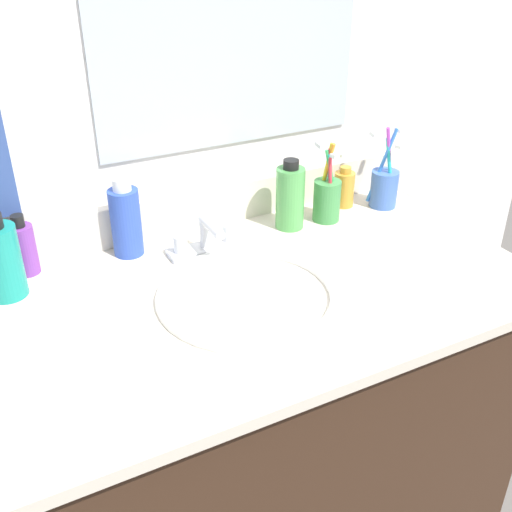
{
  "coord_description": "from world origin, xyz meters",
  "views": [
    {
      "loc": [
        -0.46,
        -0.86,
        1.41
      ],
      "look_at": [
        -0.01,
        0.0,
        0.86
      ],
      "focal_mm": 42.72,
      "sensor_mm": 36.0,
      "label": 1
    }
  ],
  "objects_px": {
    "faucet": "(206,240)",
    "bottle_oil_amber": "(344,188)",
    "bottle_mouthwash_teal": "(1,260)",
    "bottle_cream_purple": "(23,248)",
    "cup_blue_plastic": "(384,186)",
    "cup_green": "(327,197)",
    "bottle_shampoo_blue": "(126,220)",
    "bottle_toner_green": "(290,197)"
  },
  "relations": [
    {
      "from": "bottle_oil_amber",
      "to": "cup_green",
      "type": "distance_m",
      "value": 0.09
    },
    {
      "from": "faucet",
      "to": "bottle_oil_amber",
      "type": "distance_m",
      "value": 0.39
    },
    {
      "from": "bottle_cream_purple",
      "to": "bottle_toner_green",
      "type": "relative_size",
      "value": 0.78
    },
    {
      "from": "faucet",
      "to": "bottle_toner_green",
      "type": "relative_size",
      "value": 1.01
    },
    {
      "from": "faucet",
      "to": "bottle_oil_amber",
      "type": "bearing_deg",
      "value": 9.13
    },
    {
      "from": "bottle_toner_green",
      "to": "bottle_mouthwash_teal",
      "type": "bearing_deg",
      "value": -179.8
    },
    {
      "from": "bottle_oil_amber",
      "to": "cup_green",
      "type": "xyz_separation_m",
      "value": [
        -0.08,
        -0.05,
        0.01
      ]
    },
    {
      "from": "bottle_mouthwash_teal",
      "to": "cup_blue_plastic",
      "type": "bearing_deg",
      "value": -0.34
    },
    {
      "from": "bottle_oil_amber",
      "to": "bottle_toner_green",
      "type": "height_order",
      "value": "bottle_toner_green"
    },
    {
      "from": "faucet",
      "to": "bottle_mouthwash_teal",
      "type": "bearing_deg",
      "value": 176.94
    },
    {
      "from": "bottle_mouthwash_teal",
      "to": "cup_blue_plastic",
      "type": "xyz_separation_m",
      "value": [
        0.86,
        -0.01,
        -0.02
      ]
    },
    {
      "from": "bottle_oil_amber",
      "to": "cup_blue_plastic",
      "type": "xyz_separation_m",
      "value": [
        0.08,
        -0.05,
        0.01
      ]
    },
    {
      "from": "bottle_shampoo_blue",
      "to": "bottle_cream_purple",
      "type": "xyz_separation_m",
      "value": [
        -0.2,
        0.02,
        -0.02
      ]
    },
    {
      "from": "bottle_cream_purple",
      "to": "cup_green",
      "type": "distance_m",
      "value": 0.65
    },
    {
      "from": "cup_green",
      "to": "bottle_oil_amber",
      "type": "bearing_deg",
      "value": 30.07
    },
    {
      "from": "bottle_cream_purple",
      "to": "cup_green",
      "type": "relative_size",
      "value": 0.67
    },
    {
      "from": "faucet",
      "to": "bottle_mouthwash_teal",
      "type": "relative_size",
      "value": 0.97
    },
    {
      "from": "faucet",
      "to": "bottle_cream_purple",
      "type": "distance_m",
      "value": 0.36
    },
    {
      "from": "bottle_shampoo_blue",
      "to": "bottle_mouthwash_teal",
      "type": "height_order",
      "value": "bottle_shampoo_blue"
    },
    {
      "from": "faucet",
      "to": "bottle_cream_purple",
      "type": "height_order",
      "value": "bottle_cream_purple"
    },
    {
      "from": "bottle_toner_green",
      "to": "bottle_mouthwash_teal",
      "type": "height_order",
      "value": "bottle_mouthwash_teal"
    },
    {
      "from": "faucet",
      "to": "bottle_toner_green",
      "type": "distance_m",
      "value": 0.22
    },
    {
      "from": "bottle_shampoo_blue",
      "to": "bottle_toner_green",
      "type": "bearing_deg",
      "value": -7.58
    },
    {
      "from": "bottle_oil_amber",
      "to": "bottle_toner_green",
      "type": "xyz_separation_m",
      "value": [
        -0.17,
        -0.04,
        0.03
      ]
    },
    {
      "from": "bottle_shampoo_blue",
      "to": "bottle_cream_purple",
      "type": "relative_size",
      "value": 1.34
    },
    {
      "from": "bottle_cream_purple",
      "to": "cup_blue_plastic",
      "type": "xyz_separation_m",
      "value": [
        0.81,
        -0.07,
        -0.0
      ]
    },
    {
      "from": "bottle_oil_amber",
      "to": "bottle_shampoo_blue",
      "type": "xyz_separation_m",
      "value": [
        -0.53,
        0.01,
        0.03
      ]
    },
    {
      "from": "cup_green",
      "to": "cup_blue_plastic",
      "type": "bearing_deg",
      "value": 0.1
    },
    {
      "from": "bottle_oil_amber",
      "to": "cup_green",
      "type": "height_order",
      "value": "cup_green"
    },
    {
      "from": "bottle_mouthwash_teal",
      "to": "faucet",
      "type": "bearing_deg",
      "value": -3.06
    },
    {
      "from": "bottle_cream_purple",
      "to": "bottle_mouthwash_teal",
      "type": "xyz_separation_m",
      "value": [
        -0.05,
        -0.07,
        0.02
      ]
    },
    {
      "from": "bottle_shampoo_blue",
      "to": "bottle_cream_purple",
      "type": "height_order",
      "value": "bottle_shampoo_blue"
    },
    {
      "from": "bottle_oil_amber",
      "to": "bottle_mouthwash_teal",
      "type": "xyz_separation_m",
      "value": [
        -0.78,
        -0.04,
        0.03
      ]
    },
    {
      "from": "faucet",
      "to": "bottle_cream_purple",
      "type": "xyz_separation_m",
      "value": [
        -0.34,
        0.09,
        0.03
      ]
    },
    {
      "from": "cup_blue_plastic",
      "to": "bottle_cream_purple",
      "type": "bearing_deg",
      "value": 174.94
    },
    {
      "from": "bottle_oil_amber",
      "to": "cup_blue_plastic",
      "type": "height_order",
      "value": "cup_blue_plastic"
    },
    {
      "from": "bottle_oil_amber",
      "to": "faucet",
      "type": "bearing_deg",
      "value": -170.87
    },
    {
      "from": "cup_blue_plastic",
      "to": "bottle_shampoo_blue",
      "type": "bearing_deg",
      "value": 174.9
    },
    {
      "from": "bottle_toner_green",
      "to": "cup_green",
      "type": "bearing_deg",
      "value": -4.59
    },
    {
      "from": "faucet",
      "to": "bottle_shampoo_blue",
      "type": "relative_size",
      "value": 0.96
    },
    {
      "from": "bottle_oil_amber",
      "to": "cup_blue_plastic",
      "type": "relative_size",
      "value": 0.5
    },
    {
      "from": "bottle_oil_amber",
      "to": "bottle_cream_purple",
      "type": "height_order",
      "value": "bottle_cream_purple"
    }
  ]
}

